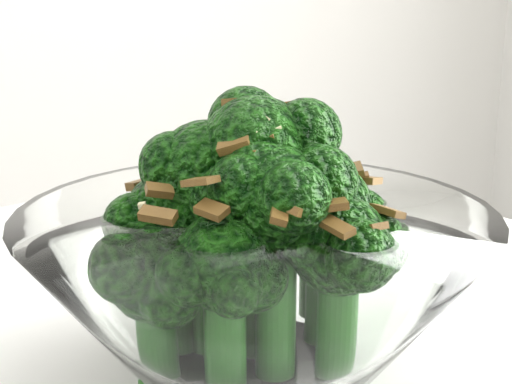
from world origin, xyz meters
name	(u,v)px	position (x,y,z in m)	size (l,w,h in m)	color
broccoli_dish	(255,272)	(0.33, 0.09, 0.81)	(0.24, 0.24, 0.15)	white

